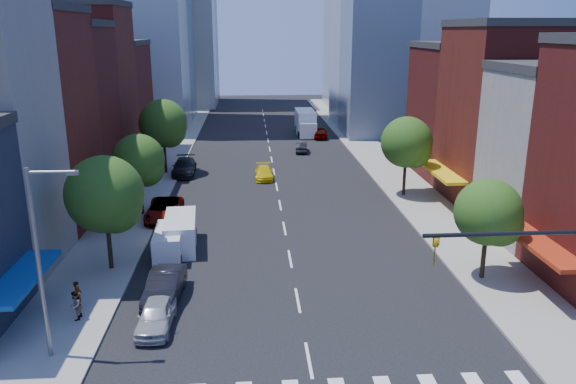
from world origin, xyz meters
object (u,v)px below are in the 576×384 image
traffic_car_oncoming (302,147)px  traffic_car_far (320,133)px  parked_car_second (165,286)px  cargo_van_near (181,233)px  pedestrian_near (78,295)px  box_truck (306,123)px  parked_car_front (156,315)px  pedestrian_far (75,306)px  cargo_van_far (169,244)px  taxi (264,173)px  parked_car_third (165,210)px  parked_car_rear (184,167)px

traffic_car_oncoming → traffic_car_far: bearing=-105.4°
parked_car_second → cargo_van_near: 7.88m
pedestrian_near → box_truck: bearing=-24.0°
traffic_car_far → parked_car_front: bearing=78.9°
traffic_car_oncoming → traffic_car_far: size_ratio=0.87×
parked_car_second → pedestrian_far: 4.83m
cargo_van_far → box_truck: 47.40m
taxi → pedestrian_near: bearing=-111.3°
cargo_van_far → box_truck: bearing=70.6°
pedestrian_far → box_truck: bearing=164.8°
parked_car_third → cargo_van_near: 6.66m
parked_car_third → pedestrian_near: size_ratio=3.61×
parked_car_rear → box_truck: size_ratio=0.67×
parked_car_rear → box_truck: 27.39m
parked_car_front → parked_car_rear: size_ratio=0.74×
taxi → pedestrian_near: 29.71m
traffic_car_oncoming → pedestrian_near: size_ratio=2.44×
box_truck → pedestrian_near: bearing=-108.4°
cargo_van_far → taxi: cargo_van_far is taller
parked_car_third → pedestrian_far: pedestrian_far is taller
taxi → traffic_car_oncoming: 13.71m
parked_car_second → parked_car_third: (-2.00, 14.21, -0.00)m
box_truck → pedestrian_far: (-17.42, -53.94, -0.68)m
traffic_car_oncoming → box_truck: size_ratio=0.46×
traffic_car_oncoming → parked_car_third: bearing=67.6°
cargo_van_far → pedestrian_near: size_ratio=2.81×
taxi → traffic_car_far: (8.60, 21.88, 0.14)m
parked_car_rear → traffic_car_far: parked_car_rear is taller
taxi → box_truck: size_ratio=0.51×
cargo_van_near → box_truck: size_ratio=0.63×
parked_car_rear → pedestrian_far: bearing=-95.5°
parked_car_second → pedestrian_near: (-4.46, -1.08, 0.14)m
cargo_van_near → pedestrian_near: 10.01m
parked_car_third → traffic_car_far: bearing=62.9°
cargo_van_near → taxi: bearing=67.0°
box_truck → traffic_car_oncoming: bearing=-97.9°
parked_car_front → pedestrian_far: size_ratio=2.66×
parked_car_front → cargo_van_near: size_ratio=0.78×
traffic_car_far → box_truck: (-1.81, 3.23, 0.85)m
cargo_van_far → pedestrian_far: size_ratio=2.87×
parked_car_front → parked_car_rear: bearing=95.1°
cargo_van_near → traffic_car_oncoming: size_ratio=1.37×
cargo_van_far → traffic_car_far: (15.56, 42.13, -0.17)m
parked_car_second → traffic_car_far: parked_car_second is taller
parked_car_second → box_truck: bearing=79.5°
parked_car_front → pedestrian_far: pedestrian_far is taller
parked_car_second → pedestrian_near: bearing=-162.7°
parked_car_rear → cargo_van_near: 21.11m
parked_car_rear → parked_car_second: bearing=-87.4°
cargo_van_near → pedestrian_far: cargo_van_near is taller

